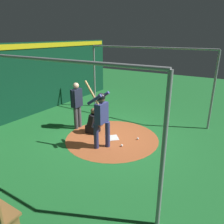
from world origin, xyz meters
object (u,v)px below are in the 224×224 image
(batter, at_px, (101,115))
(catcher, at_px, (94,123))
(umpire, at_px, (77,103))
(home_plate, at_px, (112,138))
(baseball_1, at_px, (122,145))
(baseball_0, at_px, (138,139))

(batter, xyz_separation_m, catcher, (-0.86, 0.76, -0.70))
(catcher, bearing_deg, umpire, 178.14)
(umpire, bearing_deg, catcher, -1.86)
(home_plate, height_order, batter, batter)
(umpire, relative_size, baseball_1, 23.47)
(home_plate, bearing_deg, baseball_0, 23.96)
(catcher, distance_m, umpire, 0.98)
(umpire, height_order, baseball_0, umpire)
(umpire, relative_size, baseball_0, 23.47)
(umpire, height_order, baseball_1, umpire)
(home_plate, relative_size, baseball_1, 5.68)
(catcher, xyz_separation_m, umpire, (-0.77, 0.02, 0.61))
(catcher, height_order, baseball_1, catcher)
(batter, relative_size, umpire, 1.21)
(baseball_0, bearing_deg, baseball_1, -107.57)
(batter, xyz_separation_m, baseball_1, (0.52, 0.36, -1.02))
(umpire, bearing_deg, home_plate, -2.80)
(batter, bearing_deg, catcher, 138.65)
(baseball_0, xyz_separation_m, baseball_1, (-0.22, -0.70, 0.00))
(baseball_0, bearing_deg, batter, -124.93)
(catcher, distance_m, baseball_0, 1.67)
(batter, xyz_separation_m, umpire, (-1.63, 0.78, -0.09))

